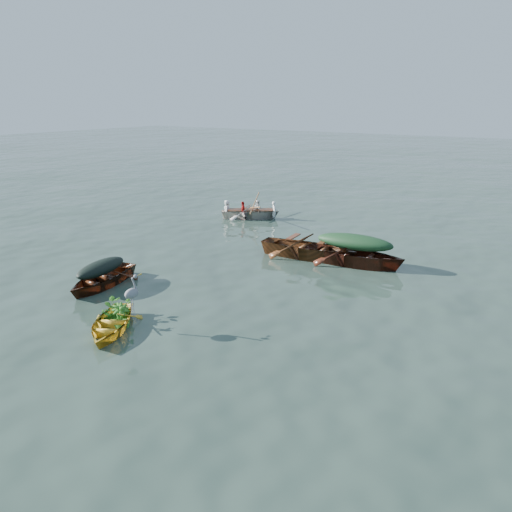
{
  "coord_description": "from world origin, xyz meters",
  "views": [
    {
      "loc": [
        7.64,
        -10.01,
        5.31
      ],
      "look_at": [
        -0.77,
        2.75,
        0.5
      ],
      "focal_mm": 35.0,
      "sensor_mm": 36.0,
      "label": 1
    }
  ],
  "objects_px": {
    "yellow_dinghy": "(111,331)",
    "heron": "(132,299)",
    "open_wooden_boat": "(308,258)",
    "rowed_boat": "(251,219)",
    "green_tarp_boat": "(353,265)",
    "dark_covered_boat": "(103,286)"
  },
  "relations": [
    {
      "from": "dark_covered_boat",
      "to": "green_tarp_boat",
      "type": "relative_size",
      "value": 0.74
    },
    {
      "from": "yellow_dinghy",
      "to": "heron",
      "type": "relative_size",
      "value": 3.01
    },
    {
      "from": "yellow_dinghy",
      "to": "dark_covered_boat",
      "type": "xyz_separation_m",
      "value": [
        -2.57,
        1.91,
        0.0
      ]
    },
    {
      "from": "rowed_boat",
      "to": "heron",
      "type": "distance_m",
      "value": 12.13
    },
    {
      "from": "rowed_boat",
      "to": "yellow_dinghy",
      "type": "bearing_deg",
      "value": 164.34
    },
    {
      "from": "green_tarp_boat",
      "to": "heron",
      "type": "xyz_separation_m",
      "value": [
        -2.45,
        -7.52,
        0.82
      ]
    },
    {
      "from": "green_tarp_boat",
      "to": "rowed_boat",
      "type": "relative_size",
      "value": 1.25
    },
    {
      "from": "open_wooden_boat",
      "to": "yellow_dinghy",
      "type": "bearing_deg",
      "value": 165.48
    },
    {
      "from": "green_tarp_boat",
      "to": "dark_covered_boat",
      "type": "bearing_deg",
      "value": 132.36
    },
    {
      "from": "yellow_dinghy",
      "to": "heron",
      "type": "xyz_separation_m",
      "value": [
        0.44,
        0.33,
        0.82
      ]
    },
    {
      "from": "dark_covered_boat",
      "to": "rowed_boat",
      "type": "xyz_separation_m",
      "value": [
        -1.26,
        9.75,
        0.0
      ]
    },
    {
      "from": "heron",
      "to": "yellow_dinghy",
      "type": "bearing_deg",
      "value": -174.81
    },
    {
      "from": "green_tarp_boat",
      "to": "rowed_boat",
      "type": "height_order",
      "value": "green_tarp_boat"
    },
    {
      "from": "yellow_dinghy",
      "to": "open_wooden_boat",
      "type": "bearing_deg",
      "value": 48.79
    },
    {
      "from": "yellow_dinghy",
      "to": "green_tarp_boat",
      "type": "bearing_deg",
      "value": 37.94
    },
    {
      "from": "rowed_boat",
      "to": "heron",
      "type": "relative_size",
      "value": 4.09
    },
    {
      "from": "open_wooden_boat",
      "to": "heron",
      "type": "xyz_separation_m",
      "value": [
        -0.83,
        -7.38,
        0.82
      ]
    },
    {
      "from": "dark_covered_boat",
      "to": "rowed_boat",
      "type": "relative_size",
      "value": 0.93
    },
    {
      "from": "rowed_boat",
      "to": "open_wooden_boat",
      "type": "bearing_deg",
      "value": -161.57
    },
    {
      "from": "rowed_boat",
      "to": "heron",
      "type": "xyz_separation_m",
      "value": [
        4.27,
        -11.33,
        0.82
      ]
    },
    {
      "from": "open_wooden_boat",
      "to": "heron",
      "type": "relative_size",
      "value": 5.22
    },
    {
      "from": "open_wooden_boat",
      "to": "rowed_boat",
      "type": "height_order",
      "value": "open_wooden_boat"
    }
  ]
}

